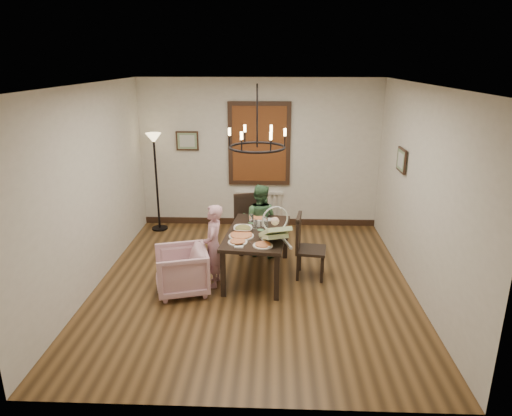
# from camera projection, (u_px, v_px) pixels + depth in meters

# --- Properties ---
(room_shell) EXTENTS (4.51, 5.00, 2.81)m
(room_shell) POSITION_uv_depth(u_px,v_px,m) (254.00, 184.00, 6.56)
(room_shell) COLOR brown
(room_shell) RESTS_ON ground
(dining_table) EXTENTS (1.00, 1.59, 0.71)m
(dining_table) POSITION_uv_depth(u_px,v_px,m) (257.00, 237.00, 6.70)
(dining_table) COLOR black
(dining_table) RESTS_ON room_shell
(chair_far) EXTENTS (0.53, 0.53, 0.97)m
(chair_far) POSITION_uv_depth(u_px,v_px,m) (249.00, 224.00, 7.62)
(chair_far) COLOR black
(chair_far) RESTS_ON room_shell
(chair_right) EXTENTS (0.48, 0.48, 0.97)m
(chair_right) POSITION_uv_depth(u_px,v_px,m) (311.00, 246.00, 6.70)
(chair_right) COLOR black
(chair_right) RESTS_ON room_shell
(armchair) EXTENTS (0.87, 0.86, 0.65)m
(armchair) POSITION_uv_depth(u_px,v_px,m) (182.00, 270.00, 6.31)
(armchair) COLOR #D5A2A3
(armchair) RESTS_ON room_shell
(elderly_woman) EXTENTS (0.25, 0.37, 1.00)m
(elderly_woman) POSITION_uv_depth(u_px,v_px,m) (214.00, 253.00, 6.46)
(elderly_woman) COLOR #CE919E
(elderly_woman) RESTS_ON room_shell
(seated_man) EXTENTS (0.57, 0.50, 1.00)m
(seated_man) POSITION_uv_depth(u_px,v_px,m) (260.00, 226.00, 7.46)
(seated_man) COLOR #3D6740
(seated_man) RESTS_ON room_shell
(baby_bouncer) EXTENTS (0.53, 0.63, 0.35)m
(baby_bouncer) POSITION_uv_depth(u_px,v_px,m) (275.00, 231.00, 6.21)
(baby_bouncer) COLOR #D6F1A6
(baby_bouncer) RESTS_ON dining_table
(salad_bowl) EXTENTS (0.33, 0.33, 0.08)m
(salad_bowl) POSITION_uv_depth(u_px,v_px,m) (243.00, 229.00, 6.65)
(salad_bowl) COLOR white
(salad_bowl) RESTS_ON dining_table
(pizza_platter) EXTENTS (0.36, 0.36, 0.04)m
(pizza_platter) POSITION_uv_depth(u_px,v_px,m) (241.00, 235.00, 6.46)
(pizza_platter) COLOR tan
(pizza_platter) RESTS_ON dining_table
(drinking_glass) EXTENTS (0.06, 0.06, 0.13)m
(drinking_glass) POSITION_uv_depth(u_px,v_px,m) (255.00, 225.00, 6.73)
(drinking_glass) COLOR silver
(drinking_glass) RESTS_ON dining_table
(window_blinds) EXTENTS (1.00, 0.03, 1.40)m
(window_blinds) POSITION_uv_depth(u_px,v_px,m) (259.00, 144.00, 8.48)
(window_blinds) COLOR brown
(window_blinds) RESTS_ON room_shell
(radiator) EXTENTS (0.92, 0.12, 0.62)m
(radiator) POSITION_uv_depth(u_px,v_px,m) (259.00, 208.00, 8.89)
(radiator) COLOR silver
(radiator) RESTS_ON room_shell
(picture_back) EXTENTS (0.42, 0.03, 0.36)m
(picture_back) POSITION_uv_depth(u_px,v_px,m) (187.00, 141.00, 8.53)
(picture_back) COLOR black
(picture_back) RESTS_ON room_shell
(picture_right) EXTENTS (0.03, 0.42, 0.36)m
(picture_right) POSITION_uv_depth(u_px,v_px,m) (402.00, 160.00, 6.90)
(picture_right) COLOR black
(picture_right) RESTS_ON room_shell
(floor_lamp) EXTENTS (0.30, 0.30, 1.80)m
(floor_lamp) POSITION_uv_depth(u_px,v_px,m) (157.00, 184.00, 8.48)
(floor_lamp) COLOR black
(floor_lamp) RESTS_ON room_shell
(chandelier) EXTENTS (0.80, 0.80, 0.04)m
(chandelier) POSITION_uv_depth(u_px,v_px,m) (257.00, 147.00, 6.28)
(chandelier) COLOR black
(chandelier) RESTS_ON room_shell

